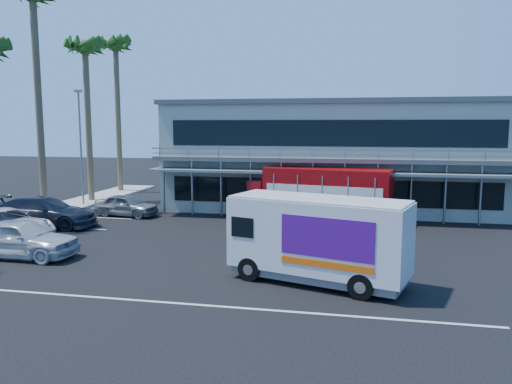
# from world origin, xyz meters

# --- Properties ---
(ground) EXTENTS (120.00, 120.00, 0.00)m
(ground) POSITION_xyz_m (0.00, 0.00, 0.00)
(ground) COLOR black
(ground) RESTS_ON ground
(building) EXTENTS (22.40, 12.00, 7.30)m
(building) POSITION_xyz_m (3.00, 14.94, 3.66)
(building) COLOR #9BA194
(building) RESTS_ON ground
(curb_strip) EXTENTS (3.00, 32.00, 0.16)m
(curb_strip) POSITION_xyz_m (-15.00, 6.00, 0.08)
(curb_strip) COLOR #A5A399
(curb_strip) RESTS_ON ground
(palm_d) EXTENTS (2.80, 2.80, 14.75)m
(palm_d) POSITION_xyz_m (-15.20, 8.00, 12.80)
(palm_d) COLOR brown
(palm_d) RESTS_ON ground
(palm_e) EXTENTS (2.80, 2.80, 12.25)m
(palm_e) POSITION_xyz_m (-14.70, 13.00, 10.57)
(palm_e) COLOR brown
(palm_e) RESTS_ON ground
(palm_f) EXTENTS (2.80, 2.80, 13.25)m
(palm_f) POSITION_xyz_m (-15.10, 18.50, 11.47)
(palm_f) COLOR brown
(palm_f) RESTS_ON ground
(light_pole_far) EXTENTS (0.50, 0.25, 8.09)m
(light_pole_far) POSITION_xyz_m (-14.20, 11.00, 4.50)
(light_pole_far) COLOR gray
(light_pole_far) RESTS_ON ground
(red_truck) EXTENTS (9.72, 4.01, 3.19)m
(red_truck) POSITION_xyz_m (2.36, 8.63, 1.75)
(red_truck) COLOR maroon
(red_truck) RESTS_ON ground
(white_van) EXTENTS (6.75, 3.99, 3.12)m
(white_van) POSITION_xyz_m (3.34, -2.97, 1.65)
(white_van) COLOR silver
(white_van) RESTS_ON ground
(parked_car_a) EXTENTS (4.97, 2.03, 1.69)m
(parked_car_a) POSITION_xyz_m (-9.50, -2.00, 0.84)
(parked_car_a) COLOR #B9BCC0
(parked_car_a) RESTS_ON ground
(parked_car_c) EXTENTS (6.11, 4.16, 1.55)m
(parked_car_c) POSITION_xyz_m (-12.50, 0.80, 0.78)
(parked_car_c) COLOR silver
(parked_car_c) RESTS_ON ground
(parked_car_d) EXTENTS (6.07, 2.80, 1.72)m
(parked_car_d) POSITION_xyz_m (-12.50, 4.00, 0.86)
(parked_car_d) COLOR #2D303C
(parked_car_d) RESTS_ON ground
(parked_car_e) EXTENTS (4.21, 2.11, 1.38)m
(parked_car_e) POSITION_xyz_m (-9.50, 8.07, 0.69)
(parked_car_e) COLOR slate
(parked_car_e) RESTS_ON ground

